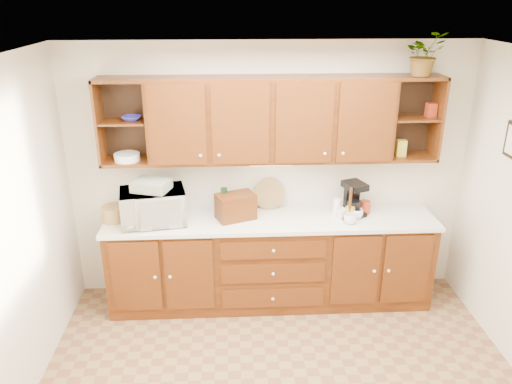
{
  "coord_description": "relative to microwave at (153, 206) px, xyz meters",
  "views": [
    {
      "loc": [
        -0.38,
        -2.99,
        2.99
      ],
      "look_at": [
        -0.16,
        1.15,
        1.34
      ],
      "focal_mm": 35.0,
      "sensor_mm": 36.0,
      "label": 1
    }
  ],
  "objects": [
    {
      "name": "ceiling",
      "position": [
        1.13,
        -1.41,
        1.49
      ],
      "size": [
        4.0,
        4.0,
        0.0
      ],
      "primitive_type": "plane",
      "rotation": [
        3.14,
        0.0,
        0.0
      ],
      "color": "white",
      "rests_on": "back_wall"
    },
    {
      "name": "back_wall",
      "position": [
        1.13,
        0.34,
        0.19
      ],
      "size": [
        4.0,
        0.0,
        4.0
      ],
      "primitive_type": "plane",
      "rotation": [
        1.57,
        0.0,
        0.0
      ],
      "color": "beige",
      "rests_on": "floor"
    },
    {
      "name": "base_cabinets",
      "position": [
        1.13,
        0.04,
        -0.66
      ],
      "size": [
        3.2,
        0.6,
        0.9
      ],
      "primitive_type": "cube",
      "color": "#341806",
      "rests_on": "floor"
    },
    {
      "name": "countertop",
      "position": [
        1.13,
        0.03,
        -0.19
      ],
      "size": [
        3.24,
        0.64,
        0.04
      ],
      "primitive_type": "cube",
      "color": "white",
      "rests_on": "base_cabinets"
    },
    {
      "name": "upper_cabinets",
      "position": [
        1.14,
        0.18,
        0.79
      ],
      "size": [
        3.2,
        0.33,
        0.8
      ],
      "color": "#341806",
      "rests_on": "back_wall"
    },
    {
      "name": "undercabinet_light",
      "position": [
        1.13,
        0.13,
        0.36
      ],
      "size": [
        0.4,
        0.05,
        0.02
      ],
      "primitive_type": "cube",
      "color": "white",
      "rests_on": "upper_cabinets"
    },
    {
      "name": "wicker_basket",
      "position": [
        -0.39,
        0.06,
        -0.09
      ],
      "size": [
        0.28,
        0.28,
        0.15
      ],
      "primitive_type": "cylinder",
      "rotation": [
        0.0,
        0.0,
        0.29
      ],
      "color": "olive",
      "rests_on": "countertop"
    },
    {
      "name": "microwave",
      "position": [
        0.0,
        0.0,
        0.0
      ],
      "size": [
        0.66,
        0.51,
        0.33
      ],
      "primitive_type": "imported",
      "rotation": [
        0.0,
        0.0,
        0.18
      ],
      "color": "silver",
      "rests_on": "countertop"
    },
    {
      "name": "towel_stack",
      "position": [
        0.0,
        0.0,
        0.22
      ],
      "size": [
        0.39,
        0.33,
        0.1
      ],
      "primitive_type": "cube",
      "rotation": [
        0.0,
        0.0,
        -0.32
      ],
      "color": "tan",
      "rests_on": "microwave"
    },
    {
      "name": "wine_bottle",
      "position": [
        0.68,
        0.11,
        -0.02
      ],
      "size": [
        0.06,
        0.06,
        0.3
      ],
      "primitive_type": "cylinder",
      "rotation": [
        0.0,
        0.0,
        -0.03
      ],
      "color": "black",
      "rests_on": "countertop"
    },
    {
      "name": "woven_tray",
      "position": [
        1.13,
        0.28,
        -0.16
      ],
      "size": [
        0.32,
        0.09,
        0.32
      ],
      "primitive_type": "cylinder",
      "rotation": [
        1.36,
        0.0,
        -0.01
      ],
      "color": "olive",
      "rests_on": "countertop"
    },
    {
      "name": "bread_box",
      "position": [
        0.79,
        0.05,
        -0.04
      ],
      "size": [
        0.42,
        0.34,
        0.25
      ],
      "primitive_type": "cube",
      "rotation": [
        0.0,
        0.0,
        0.38
      ],
      "color": "#341806",
      "rests_on": "countertop"
    },
    {
      "name": "mug_tree",
      "position": [
        1.89,
        -0.04,
        -0.11
      ],
      "size": [
        0.31,
        0.3,
        0.33
      ],
      "rotation": [
        0.0,
        0.0,
        0.39
      ],
      "color": "#341806",
      "rests_on": "countertop"
    },
    {
      "name": "canister_red",
      "position": [
        2.08,
        0.1,
        -0.1
      ],
      "size": [
        0.12,
        0.12,
        0.13
      ],
      "primitive_type": "cylinder",
      "rotation": [
        0.0,
        0.0,
        -0.21
      ],
      "color": "#992D16",
      "rests_on": "countertop"
    },
    {
      "name": "canister_white",
      "position": [
        1.79,
        0.08,
        -0.08
      ],
      "size": [
        0.09,
        0.09,
        0.17
      ],
      "primitive_type": "cylinder",
      "rotation": [
        0.0,
        0.0,
        -0.12
      ],
      "color": "white",
      "rests_on": "countertop"
    },
    {
      "name": "canister_yellow",
      "position": [
        1.9,
        -0.01,
        -0.11
      ],
      "size": [
        0.12,
        0.12,
        0.12
      ],
      "primitive_type": "cylinder",
      "rotation": [
        0.0,
        0.0,
        -0.32
      ],
      "color": "gold",
      "rests_on": "countertop"
    },
    {
      "name": "coffee_maker",
      "position": [
        1.96,
        0.11,
        -0.0
      ],
      "size": [
        0.25,
        0.28,
        0.34
      ],
      "rotation": [
        0.0,
        0.0,
        0.36
      ],
      "color": "black",
      "rests_on": "countertop"
    },
    {
      "name": "bowl_stack",
      "position": [
        -0.16,
        0.17,
        0.82
      ],
      "size": [
        0.19,
        0.19,
        0.04
      ],
      "primitive_type": "imported",
      "rotation": [
        0.0,
        0.0,
        -0.09
      ],
      "color": "navy",
      "rests_on": "upper_cabinets"
    },
    {
      "name": "plate_stack",
      "position": [
        -0.23,
        0.15,
        0.45
      ],
      "size": [
        0.28,
        0.28,
        0.07
      ],
      "primitive_type": "cylinder",
      "rotation": [
        0.0,
        0.0,
        -0.19
      ],
      "color": "white",
      "rests_on": "upper_cabinets"
    },
    {
      "name": "pantry_box_yellow",
      "position": [
        2.4,
        0.15,
        0.49
      ],
      "size": [
        0.09,
        0.07,
        0.16
      ],
      "primitive_type": "cube",
      "rotation": [
        0.0,
        0.0,
        -0.02
      ],
      "color": "gold",
      "rests_on": "upper_cabinets"
    },
    {
      "name": "pantry_box_red",
      "position": [
        2.65,
        0.17,
        0.86
      ],
      "size": [
        0.1,
        0.09,
        0.13
      ],
      "primitive_type": "cube",
      "rotation": [
        0.0,
        0.0,
        0.13
      ],
      "color": "#992D16",
      "rests_on": "upper_cabinets"
    },
    {
      "name": "potted_plant",
      "position": [
        2.5,
        0.13,
        1.38
      ],
      "size": [
        0.42,
        0.38,
        0.39
      ],
      "primitive_type": "imported",
      "rotation": [
        0.0,
        0.0,
        0.24
      ],
      "color": "#999999",
      "rests_on": "upper_cabinets"
    }
  ]
}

